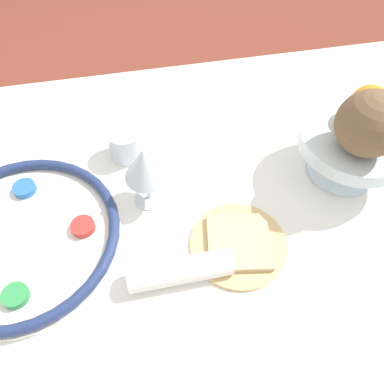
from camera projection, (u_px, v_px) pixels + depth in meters
name	position (u px, v px, depth m)	size (l,w,h in m)	color
ground_plane	(192.00, 324.00, 1.32)	(8.00, 8.00, 0.00)	brown
dining_table	(193.00, 284.00, 1.02)	(1.57, 0.93, 0.73)	white
seder_plate	(21.00, 237.00, 0.68)	(0.36, 0.36, 0.03)	white
wine_glass	(145.00, 165.00, 0.66)	(0.08, 0.08, 0.14)	silver
fruit_stand	(353.00, 143.00, 0.72)	(0.21, 0.21, 0.11)	silver
orange_fruit	(369.00, 105.00, 0.69)	(0.07, 0.07, 0.07)	orange
coconut	(370.00, 124.00, 0.63)	(0.12, 0.12, 0.12)	brown
bread_plate	(239.00, 244.00, 0.68)	(0.18, 0.18, 0.02)	tan
napkin_roll	(180.00, 270.00, 0.63)	(0.18, 0.05, 0.05)	white
cup_mid	(126.00, 143.00, 0.79)	(0.07, 0.07, 0.07)	silver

